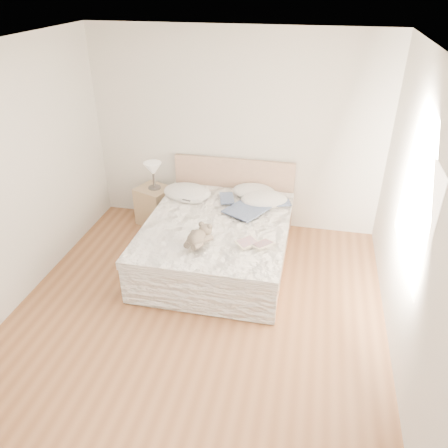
{
  "coord_description": "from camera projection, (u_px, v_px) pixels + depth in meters",
  "views": [
    {
      "loc": [
        1.05,
        -3.37,
        3.25
      ],
      "look_at": [
        0.1,
        1.05,
        0.62
      ],
      "focal_mm": 35.0,
      "sensor_mm": 36.0,
      "label": 1
    }
  ],
  "objects": [
    {
      "name": "table_lamp",
      "position": [
        153.0,
        170.0,
        6.08
      ],
      "size": [
        0.29,
        0.29,
        0.39
      ],
      "color": "#48423E",
      "rests_on": "nightstand"
    },
    {
      "name": "nightstand",
      "position": [
        155.0,
        206.0,
        6.37
      ],
      "size": [
        0.56,
        0.54,
        0.56
      ],
      "primitive_type": "cube",
      "rotation": [
        0.0,
        0.0,
        -0.37
      ],
      "color": "tan",
      "rests_on": "floor"
    },
    {
      "name": "pillow_left",
      "position": [
        187.0,
        192.0,
        5.93
      ],
      "size": [
        0.72,
        0.54,
        0.2
      ],
      "primitive_type": "ellipsoid",
      "rotation": [
        0.0,
        0.0,
        -0.12
      ],
      "color": "silver",
      "rests_on": "bed"
    },
    {
      "name": "photo_book",
      "position": [
        193.0,
        200.0,
        5.76
      ],
      "size": [
        0.29,
        0.21,
        0.02
      ],
      "primitive_type": "cube",
      "rotation": [
        0.0,
        0.0,
        0.04
      ],
      "color": "silver",
      "rests_on": "bed"
    },
    {
      "name": "blouse",
      "position": [
        249.0,
        208.0,
        5.57
      ],
      "size": [
        0.93,
        0.95,
        0.03
      ],
      "primitive_type": null,
      "rotation": [
        0.0,
        0.0,
        -0.49
      ],
      "color": "#364465",
      "rests_on": "bed"
    },
    {
      "name": "childrens_book",
      "position": [
        255.0,
        244.0,
        4.83
      ],
      "size": [
        0.42,
        0.42,
        0.02
      ],
      "primitive_type": "cube",
      "rotation": [
        0.0,
        0.0,
        -0.74
      ],
      "color": "beige",
      "rests_on": "bed"
    },
    {
      "name": "wall_right",
      "position": [
        420.0,
        234.0,
        3.63
      ],
      "size": [
        0.02,
        4.5,
        2.7
      ],
      "primitive_type": "cube",
      "color": "beige",
      "rests_on": "ground"
    },
    {
      "name": "pillow_right",
      "position": [
        264.0,
        199.0,
        5.75
      ],
      "size": [
        0.71,
        0.58,
        0.19
      ],
      "primitive_type": "ellipsoid",
      "rotation": [
        0.0,
        0.0,
        0.27
      ],
      "color": "silver",
      "rests_on": "bed"
    },
    {
      "name": "pillow_middle",
      "position": [
        254.0,
        191.0,
        5.95
      ],
      "size": [
        0.61,
        0.44,
        0.18
      ],
      "primitive_type": "ellipsoid",
      "rotation": [
        0.0,
        0.0,
        -0.05
      ],
      "color": "silver",
      "rests_on": "bed"
    },
    {
      "name": "bed",
      "position": [
        219.0,
        239.0,
        5.52
      ],
      "size": [
        1.72,
        2.14,
        1.0
      ],
      "color": "tan",
      "rests_on": "floor"
    },
    {
      "name": "teddy_bear",
      "position": [
        197.0,
        243.0,
        4.81
      ],
      "size": [
        0.33,
        0.4,
        0.19
      ],
      "primitive_type": null,
      "rotation": [
        0.0,
        0.0,
        -0.25
      ],
      "color": "brown",
      "rests_on": "bed"
    },
    {
      "name": "wall_front",
      "position": [
        59.0,
        429.0,
        2.09
      ],
      "size": [
        4.0,
        0.02,
        2.7
      ],
      "primitive_type": "cube",
      "color": "beige",
      "rests_on": "ground"
    },
    {
      "name": "floor",
      "position": [
        194.0,
        321.0,
        4.67
      ],
      "size": [
        4.0,
        4.5,
        0.0
      ],
      "primitive_type": "cube",
      "color": "brown",
      "rests_on": "ground"
    },
    {
      "name": "ceiling",
      "position": [
        182.0,
        54.0,
        3.31
      ],
      "size": [
        4.0,
        4.5,
        0.0
      ],
      "primitive_type": "cube",
      "color": "white",
      "rests_on": "ground"
    },
    {
      "name": "window",
      "position": [
        416.0,
        207.0,
        3.84
      ],
      "size": [
        0.02,
        1.3,
        1.1
      ],
      "primitive_type": "cube",
      "color": "white",
      "rests_on": "wall_right"
    },
    {
      "name": "wall_back",
      "position": [
        235.0,
        133.0,
        5.89
      ],
      "size": [
        4.0,
        0.02,
        2.7
      ],
      "primitive_type": "cube",
      "color": "beige",
      "rests_on": "ground"
    }
  ]
}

